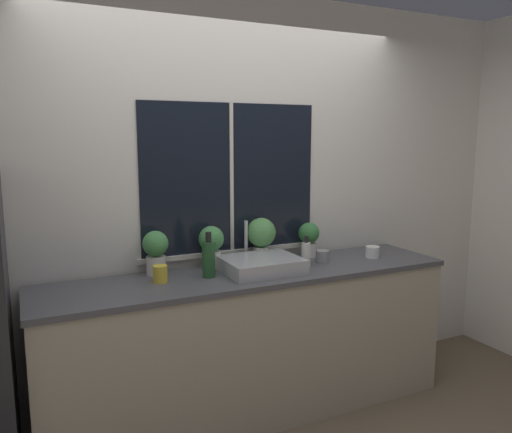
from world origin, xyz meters
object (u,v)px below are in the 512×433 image
potted_plant_center_right (261,235)px  soap_bottle (306,254)px  bottle_tall (209,258)px  mug_white (373,252)px  potted_plant_far_left (156,250)px  sink (261,264)px  potted_plant_far_right (309,237)px  mug_grey (322,256)px  mug_yellow (160,274)px  potted_plant_center_left (211,244)px

potted_plant_center_right → soap_bottle: size_ratio=1.49×
bottle_tall → mug_white: 1.20m
potted_plant_far_left → mug_white: potted_plant_far_left is taller
sink → potted_plant_far_left: 0.65m
potted_plant_far_left → mug_white: 1.49m
sink → potted_plant_far_right: bearing=24.7°
soap_bottle → potted_plant_center_right: bearing=132.0°
sink → soap_bottle: (0.32, -0.01, 0.04)m
potted_plant_far_right → mug_grey: size_ratio=2.68×
potted_plant_center_right → soap_bottle: bearing=-48.0°
soap_bottle → mug_grey: bearing=16.5°
sink → mug_yellow: size_ratio=4.71×
potted_plant_center_left → mug_white: 1.14m
bottle_tall → mug_white: (1.20, -0.04, -0.07)m
bottle_tall → mug_yellow: size_ratio=2.76×
sink → soap_bottle: sink is taller
mug_grey → potted_plant_center_right: bearing=152.8°
sink → mug_grey: size_ratio=5.25×
potted_plant_far_right → mug_grey: (-0.01, -0.19, -0.09)m
potted_plant_center_left → mug_white: bearing=-11.8°
soap_bottle → bottle_tall: (-0.66, 0.04, 0.03)m
potted_plant_center_left → potted_plant_far_left: bearing=180.0°
potted_plant_center_left → potted_plant_far_right: bearing=0.0°
mug_yellow → potted_plant_far_right: bearing=9.1°
potted_plant_far_right → mug_white: potted_plant_far_right is taller
potted_plant_center_left → mug_grey: size_ratio=3.05×
mug_white → sink: bearing=179.4°
potted_plant_far_left → bottle_tall: bottle_tall is taller
mug_yellow → potted_plant_far_left: bearing=83.0°
bottle_tall → potted_plant_far_right: bearing=13.5°
potted_plant_far_right → mug_white: 0.45m
sink → mug_white: (0.86, -0.01, -0.01)m
mug_white → mug_grey: bearing=173.5°
potted_plant_center_left → mug_white: size_ratio=2.84×
mug_white → potted_plant_far_left: bearing=171.0°
mug_grey → mug_white: bearing=-6.5°
potted_plant_far_right → bottle_tall: size_ratio=0.87×
sink → bottle_tall: sink is taller
potted_plant_center_right → soap_bottle: 0.33m
potted_plant_far_left → soap_bottle: bearing=-14.1°
potted_plant_far_left → mug_yellow: potted_plant_far_left is taller
potted_plant_center_left → mug_grey: (0.72, -0.19, -0.11)m
potted_plant_center_left → mug_yellow: 0.44m
sink → potted_plant_far_right: (0.49, 0.22, 0.09)m
soap_bottle → mug_white: (0.54, 0.00, -0.04)m
sink → potted_plant_center_left: sink is taller
sink → potted_plant_center_right: 0.28m
bottle_tall → mug_white: bearing=-1.7°
potted_plant_center_right → bottle_tall: size_ratio=1.09×
potted_plant_far_left → mug_grey: bearing=-9.8°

